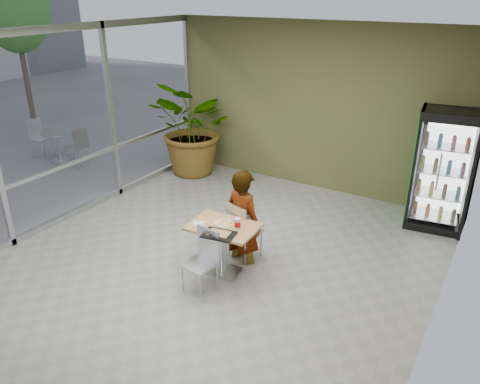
% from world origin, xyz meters
% --- Properties ---
extents(ground, '(7.00, 7.00, 0.00)m').
position_xyz_m(ground, '(0.00, 0.00, 0.00)').
color(ground, gray).
rests_on(ground, ground).
extents(room_envelope, '(6.00, 7.00, 3.20)m').
position_xyz_m(room_envelope, '(0.00, 0.00, 1.60)').
color(room_envelope, silver).
rests_on(room_envelope, ground).
extents(storefront_frame, '(0.10, 7.00, 3.20)m').
position_xyz_m(storefront_frame, '(-3.00, 0.00, 1.60)').
color(storefront_frame, '#ABAEB0').
rests_on(storefront_frame, ground).
extents(dining_table, '(0.97, 0.70, 0.75)m').
position_xyz_m(dining_table, '(0.28, -0.09, 0.53)').
color(dining_table, tan).
rests_on(dining_table, ground).
extents(chair_far, '(0.48, 0.49, 0.90)m').
position_xyz_m(chair_far, '(0.28, 0.35, 0.53)').
color(chair_far, '#ABAEB0').
rests_on(chair_far, ground).
extents(chair_near, '(0.43, 0.43, 0.86)m').
position_xyz_m(chair_near, '(0.26, -0.53, 0.50)').
color(chair_near, '#ABAEB0').
rests_on(chair_near, ground).
extents(seated_woman, '(0.71, 0.54, 1.70)m').
position_xyz_m(seated_woman, '(0.30, 0.40, 0.55)').
color(seated_woman, black).
rests_on(seated_woman, ground).
extents(pizza_plate, '(0.36, 0.29, 0.03)m').
position_xyz_m(pizza_plate, '(0.25, -0.04, 0.77)').
color(pizza_plate, silver).
rests_on(pizza_plate, dining_table).
extents(soda_cup, '(0.08, 0.08, 0.15)m').
position_xyz_m(soda_cup, '(0.49, -0.07, 0.82)').
color(soda_cup, silver).
rests_on(soda_cup, dining_table).
extents(napkin_stack, '(0.20, 0.20, 0.02)m').
position_xyz_m(napkin_stack, '(-0.03, -0.24, 0.76)').
color(napkin_stack, silver).
rests_on(napkin_stack, dining_table).
extents(cafeteria_tray, '(0.46, 0.37, 0.02)m').
position_xyz_m(cafeteria_tray, '(0.38, -0.35, 0.76)').
color(cafeteria_tray, black).
rests_on(cafeteria_tray, dining_table).
extents(beverage_fridge, '(0.99, 0.80, 1.99)m').
position_xyz_m(beverage_fridge, '(2.52, 2.95, 1.00)').
color(beverage_fridge, black).
rests_on(beverage_fridge, ground).
extents(potted_plant, '(2.26, 2.13, 2.01)m').
position_xyz_m(potted_plant, '(-2.34, 2.82, 1.00)').
color(potted_plant, '#3C6F2C').
rests_on(potted_plant, ground).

